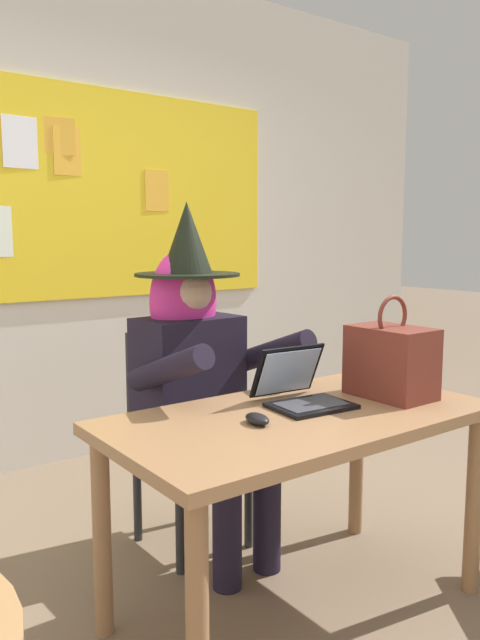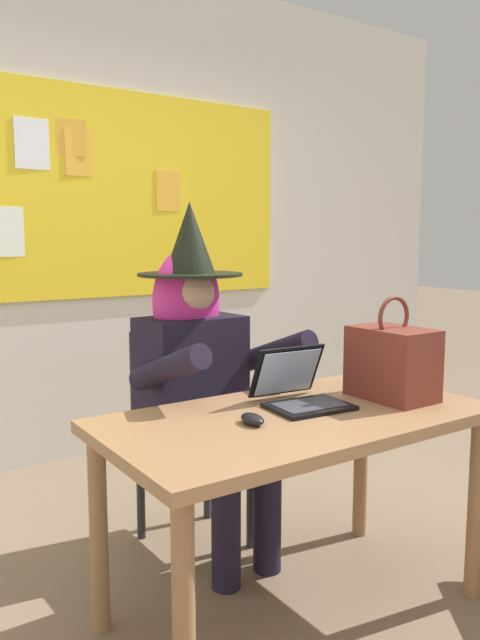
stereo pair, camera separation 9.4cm
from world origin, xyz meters
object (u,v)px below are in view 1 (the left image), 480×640
person_costumed (197,362)px  handbag (391,361)px  desk_main (300,440)px  laptop (302,392)px  computer_mouse (257,419)px  chair_at_desk (181,424)px

person_costumed → handbag: (0.44, -0.63, 0.05)m
desk_main → laptop: laptop is taller
laptop → handbag: bearing=-13.9°
desk_main → computer_mouse: computer_mouse is taller
desk_main → person_costumed: bearing=93.1°
desk_main → computer_mouse: 0.23m
chair_at_desk → handbag: (0.45, -0.75, 0.34)m
chair_at_desk → desk_main: bearing=2.0°
computer_mouse → handbag: bearing=3.2°
computer_mouse → handbag: (0.61, -0.03, 0.12)m
chair_at_desk → laptop: laptop is taller
chair_at_desk → computer_mouse: (-0.16, -0.72, 0.22)m
computer_mouse → handbag: size_ratio=0.28×
person_costumed → laptop: 0.52m
desk_main → chair_at_desk: chair_at_desk is taller
chair_at_desk → person_costumed: bearing=1.3°
computer_mouse → chair_at_desk: bearing=83.3°
chair_at_desk → laptop: size_ratio=2.88×
chair_at_desk → person_costumed: person_costumed is taller
person_costumed → desk_main: bearing=-0.1°
desk_main → chair_at_desk: 0.72m
laptop → handbag: size_ratio=0.83×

